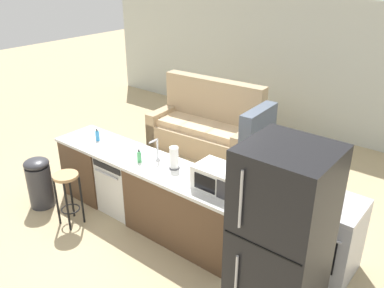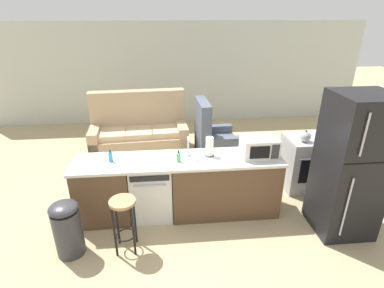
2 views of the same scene
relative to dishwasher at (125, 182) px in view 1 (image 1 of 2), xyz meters
The scene contains 16 objects.
ground_plane 0.49m from the dishwasher, ahead, with size 24.00×24.00×0.00m, color tan.
wall_back 4.33m from the dishwasher, 82.54° to the left, with size 10.00×0.06×2.60m.
kitchen_counter 0.49m from the dishwasher, ahead, with size 2.94×0.66×0.90m.
dishwasher is the anchor object (origin of this frame).
stove_range 2.66m from the dishwasher, 11.91° to the left, with size 0.76×0.68×0.90m.
refrigerator 2.71m from the dishwasher, 11.93° to the right, with size 0.72×0.73×1.93m.
microwave 1.67m from the dishwasher, ahead, with size 0.50×0.37×0.28m.
sink_faucet 0.82m from the dishwasher, ahead, with size 0.07×0.18×0.30m.
paper_towel_roll 1.05m from the dishwasher, ahead, with size 0.14×0.14×0.28m.
soap_bottle 0.69m from the dishwasher, 11.59° to the right, with size 0.06×0.06×0.18m.
dish_soap_bottle 0.76m from the dishwasher, behind, with size 0.06×0.06×0.18m.
kettle 2.53m from the dishwasher, ahead, with size 0.21×0.17×0.19m.
bar_stool 0.78m from the dishwasher, 113.92° to the right, with size 0.32×0.32×0.74m.
trash_bin 1.23m from the dishwasher, 145.16° to the right, with size 0.35×0.35×0.74m.
couch 2.34m from the dishwasher, 98.01° to the left, with size 2.05×1.03×1.27m.
armchair 2.20m from the dishwasher, 57.45° to the left, with size 0.84×0.89×1.20m.
Camera 1 is at (3.52, -3.21, 3.25)m, focal length 38.00 mm.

